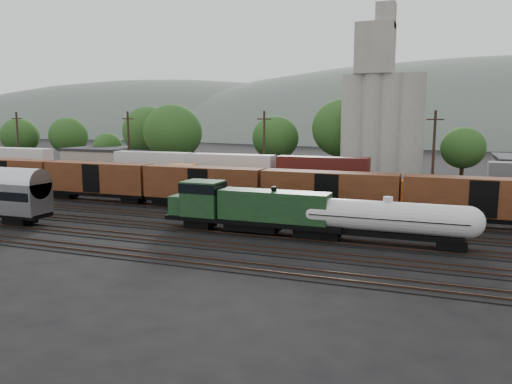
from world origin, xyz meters
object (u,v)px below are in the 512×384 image
(green_locomotive, at_px, (243,207))
(grain_silo, at_px, (381,116))
(orange_locomotive, at_px, (212,183))
(tank_car_a, at_px, (387,219))

(green_locomotive, distance_m, grain_silo, 42.60)
(orange_locomotive, bearing_deg, tank_car_a, -32.00)
(green_locomotive, bearing_deg, orange_locomotive, 125.22)
(orange_locomotive, bearing_deg, grain_silo, 54.88)
(tank_car_a, bearing_deg, grain_silo, 97.94)
(orange_locomotive, distance_m, grain_silo, 32.95)
(green_locomotive, distance_m, tank_car_a, 13.42)
(tank_car_a, height_order, grain_silo, grain_silo)
(green_locomotive, xyz_separation_m, tank_car_a, (13.42, -0.00, -0.19))
(tank_car_a, relative_size, grain_silo, 0.54)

